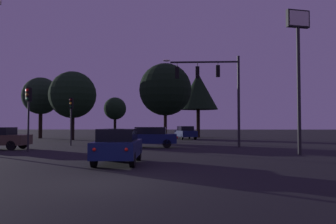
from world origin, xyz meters
The scene contains 13 objects.
ground_plane centered at (0.00, 24.50, 0.00)m, with size 168.00×168.00×0.00m, color black.
traffic_signal_mast_arm centered at (4.99, 15.96, 4.93)m, with size 5.87×0.49×6.93m.
traffic_light_corner_left centered at (-6.49, 17.47, 2.77)m, with size 0.33×0.37×3.89m.
traffic_light_corner_right centered at (-7.31, 11.31, 2.88)m, with size 0.35×0.38×4.05m.
car_nearside_lane centered at (-0.52, 4.84, 0.79)m, with size 1.78×4.06×1.52m.
car_crossing_left centered at (0.03, 15.39, 0.79)m, with size 4.26×1.74×1.52m.
car_far_lane centered at (3.20, 29.95, 0.79)m, with size 2.60×4.49×1.52m.
store_sign_illuminated centered at (8.98, 9.42, 5.94)m, with size 1.42×0.61×8.25m.
tree_behind_sign centered at (-6.74, 39.14, 4.00)m, with size 3.25×3.25×5.66m.
tree_left_far centered at (1.00, 23.86, 5.20)m, with size 5.23×5.23×7.82m.
tree_center_horizon centered at (5.04, 35.14, 6.12)m, with size 5.25×5.25×8.58m.
tree_right_cluster centered at (-9.38, 27.38, 4.99)m, with size 5.19×5.19×7.60m.
tree_lot_edge centered at (-14.73, 31.89, 5.26)m, with size 4.59×4.59×7.58m.
Camera 1 is at (1.94, -9.93, 1.70)m, focal length 36.37 mm.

